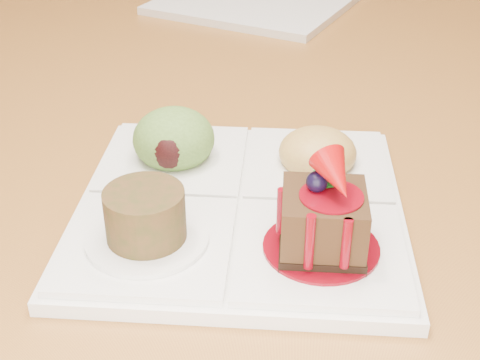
{
  "coord_description": "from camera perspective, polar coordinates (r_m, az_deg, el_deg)",
  "views": [
    {
      "loc": [
        0.12,
        -0.98,
        1.07
      ],
      "look_at": [
        0.09,
        -0.51,
        0.79
      ],
      "focal_mm": 50.0,
      "sensor_mm": 36.0,
      "label": 1
    }
  ],
  "objects": [
    {
      "name": "sampler_plate",
      "position": [
        0.56,
        -0.15,
        -0.96
      ],
      "size": [
        0.27,
        0.27,
        0.1
      ],
      "rotation": [
        0.0,
        0.0,
        -0.0
      ],
      "color": "white",
      "rests_on": "dining_table"
    },
    {
      "name": "second_plate",
      "position": [
        1.13,
        1.65,
        15.13
      ],
      "size": [
        0.37,
        0.37,
        0.01
      ],
      "primitive_type": "cube",
      "rotation": [
        0.0,
        0.0,
        -0.41
      ],
      "color": "white",
      "rests_on": "dining_table"
    },
    {
      "name": "dining_table",
      "position": [
        1.06,
        -2.79,
        9.85
      ],
      "size": [
        1.0,
        1.8,
        0.75
      ],
      "color": "olive",
      "rests_on": "ground"
    }
  ]
}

